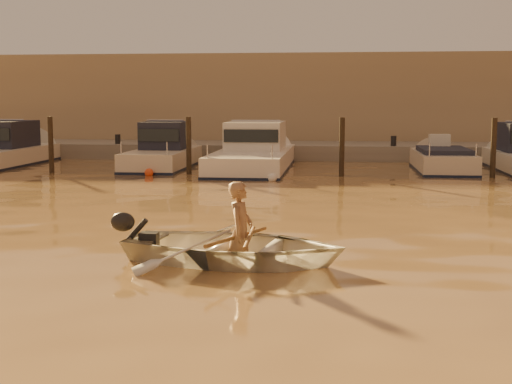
# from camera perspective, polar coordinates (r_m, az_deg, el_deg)

# --- Properties ---
(ground_plane) EXTENTS (160.00, 160.00, 0.00)m
(ground_plane) POSITION_cam_1_polar(r_m,az_deg,el_deg) (10.87, 8.20, -6.44)
(ground_plane) COLOR olive
(ground_plane) RESTS_ON ground
(dinghy) EXTENTS (3.92, 3.06, 0.74)m
(dinghy) POSITION_cam_1_polar(r_m,az_deg,el_deg) (11.41, -1.73, -4.42)
(dinghy) COLOR silver
(dinghy) RESTS_ON ground_plane
(person) EXTENTS (0.47, 0.64, 1.61)m
(person) POSITION_cam_1_polar(r_m,az_deg,el_deg) (11.33, -1.25, -3.19)
(person) COLOR #916848
(person) RESTS_ON dinghy
(outboard_motor) EXTENTS (0.95, 0.53, 0.70)m
(outboard_motor) POSITION_cam_1_polar(r_m,az_deg,el_deg) (11.92, -8.65, -3.84)
(outboard_motor) COLOR black
(outboard_motor) RESTS_ON dinghy
(oar_port) EXTENTS (0.18, 2.10, 0.13)m
(oar_port) POSITION_cam_1_polar(r_m,az_deg,el_deg) (11.31, -0.52, -3.64)
(oar_port) COLOR brown
(oar_port) RESTS_ON dinghy
(oar_starboard) EXTENTS (0.73, 2.01, 0.13)m
(oar_starboard) POSITION_cam_1_polar(r_m,az_deg,el_deg) (11.36, -1.49, -3.59)
(oar_starboard) COLOR brown
(oar_starboard) RESTS_ON dinghy
(moored_boat_1) EXTENTS (2.04, 6.15, 1.75)m
(moored_boat_1) POSITION_cam_1_polar(r_m,az_deg,el_deg) (27.45, -7.51, 3.23)
(moored_boat_1) COLOR beige
(moored_boat_1) RESTS_ON ground_plane
(moored_boat_2) EXTENTS (2.64, 8.71, 1.75)m
(moored_boat_2) POSITION_cam_1_polar(r_m,az_deg,el_deg) (26.81, -0.22, 3.19)
(moored_boat_2) COLOR white
(moored_boat_2) RESTS_ON ground_plane
(moored_boat_3) EXTENTS (1.90, 5.54, 0.95)m
(moored_boat_3) POSITION_cam_1_polar(r_m,az_deg,el_deg) (26.93, 14.67, 2.12)
(moored_boat_3) COLOR beige
(moored_boat_3) RESTS_ON ground_plane
(piling_0) EXTENTS (0.18, 0.18, 2.20)m
(piling_0) POSITION_cam_1_polar(r_m,az_deg,el_deg) (26.44, -16.08, 3.44)
(piling_0) COLOR #2D2319
(piling_0) RESTS_ON ground_plane
(piling_1) EXTENTS (0.18, 0.18, 2.20)m
(piling_1) POSITION_cam_1_polar(r_m,az_deg,el_deg) (24.95, -5.40, 3.48)
(piling_1) COLOR #2D2319
(piling_1) RESTS_ON ground_plane
(piling_2) EXTENTS (0.18, 0.18, 2.20)m
(piling_2) POSITION_cam_1_polar(r_m,az_deg,el_deg) (24.41, 6.88, 3.38)
(piling_2) COLOR #2D2319
(piling_2) RESTS_ON ground_plane
(piling_3) EXTENTS (0.18, 0.18, 2.20)m
(piling_3) POSITION_cam_1_polar(r_m,az_deg,el_deg) (24.95, 18.46, 3.13)
(piling_3) COLOR #2D2319
(piling_3) RESTS_ON ground_plane
(fender_b) EXTENTS (0.30, 0.30, 0.30)m
(fender_b) POSITION_cam_1_polar(r_m,az_deg,el_deg) (24.71, -8.56, 1.53)
(fender_b) COLOR #EC481B
(fender_b) RESTS_ON ground_plane
(fender_c) EXTENTS (0.30, 0.30, 0.30)m
(fender_c) POSITION_cam_1_polar(r_m,az_deg,el_deg) (22.85, 1.32, 1.14)
(fender_c) COLOR white
(fender_c) RESTS_ON ground_plane
(fender_d) EXTENTS (0.30, 0.30, 0.30)m
(fender_d) POSITION_cam_1_polar(r_m,az_deg,el_deg) (24.88, 14.12, 1.43)
(fender_d) COLOR #DC5B19
(fender_d) RESTS_ON ground_plane
(quay) EXTENTS (52.00, 4.00, 1.00)m
(quay) POSITION_cam_1_polar(r_m,az_deg,el_deg) (32.15, 7.15, 2.98)
(quay) COLOR gray
(quay) RESTS_ON ground_plane
(waterfront_building) EXTENTS (46.00, 7.00, 4.80)m
(waterfront_building) POSITION_cam_1_polar(r_m,az_deg,el_deg) (37.56, 7.13, 7.04)
(waterfront_building) COLOR #9E8466
(waterfront_building) RESTS_ON quay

